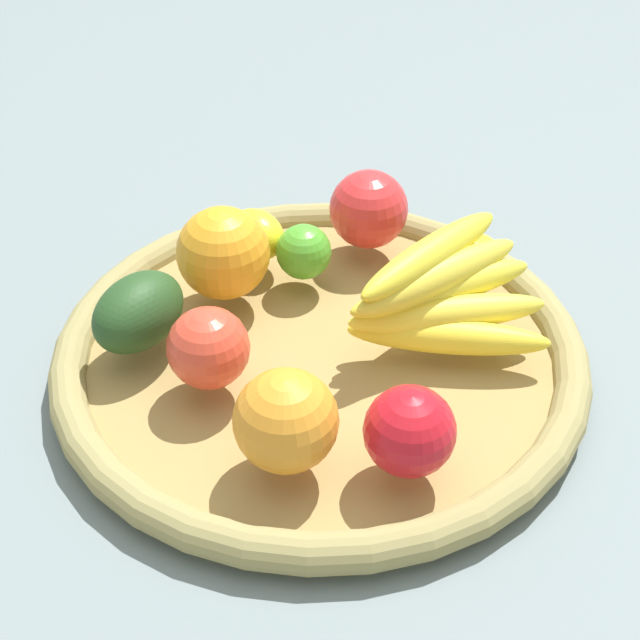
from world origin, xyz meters
TOP-DOWN VIEW (x-y plane):
  - ground_plane at (0.00, 0.00)m, footprint 2.40×2.40m
  - basket at (0.00, 0.00)m, footprint 0.45×0.45m
  - avocado at (-0.02, -0.15)m, footprint 0.11×0.10m
  - banana_bunch at (0.01, 0.10)m, footprint 0.14×0.17m
  - lemon_0 at (-0.06, 0.14)m, footprint 0.07×0.07m
  - apple_2 at (-0.13, 0.07)m, footprint 0.10×0.10m
  - orange_1 at (-0.08, -0.07)m, footprint 0.11×0.11m
  - apple_0 at (0.15, 0.04)m, footprint 0.08×0.08m
  - apple_1 at (0.04, -0.09)m, footprint 0.09×0.09m
  - lime_0 at (-0.09, 0.00)m, footprint 0.06×0.06m
  - lemon_1 at (-0.13, -0.04)m, footprint 0.07×0.07m
  - orange_0 at (0.13, -0.04)m, footprint 0.09×0.09m

SIDE VIEW (x-z plane):
  - ground_plane at x=0.00m, z-range 0.00..0.00m
  - basket at x=0.00m, z-range 0.00..0.03m
  - lemon_1 at x=-0.13m, z-range 0.04..0.08m
  - lemon_0 at x=-0.06m, z-range 0.04..0.08m
  - lime_0 at x=-0.09m, z-range 0.04..0.08m
  - avocado at x=-0.02m, z-range 0.04..0.09m
  - apple_1 at x=0.04m, z-range 0.04..0.10m
  - apple_0 at x=0.15m, z-range 0.04..0.10m
  - apple_2 at x=-0.13m, z-range 0.04..0.11m
  - orange_0 at x=0.13m, z-range 0.04..0.11m
  - banana_bunch at x=0.01m, z-range 0.04..0.12m
  - orange_1 at x=-0.08m, z-range 0.04..0.12m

